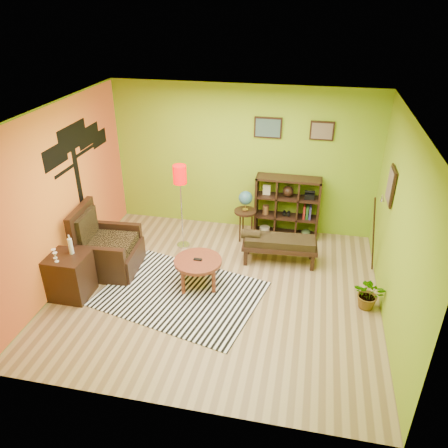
% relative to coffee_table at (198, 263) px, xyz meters
% --- Properties ---
extents(ground, '(5.00, 5.00, 0.00)m').
position_rel_coffee_table_xyz_m(ground, '(0.34, -0.11, -0.40)').
color(ground, tan).
rests_on(ground, ground).
extents(room_shell, '(5.04, 4.54, 2.82)m').
position_rel_coffee_table_xyz_m(room_shell, '(0.24, -0.10, 1.40)').
color(room_shell, '#84AC1F').
rests_on(room_shell, ground).
extents(zebra_rug, '(2.73, 2.24, 0.01)m').
position_rel_coffee_table_xyz_m(zebra_rug, '(-0.21, -0.31, -0.40)').
color(zebra_rug, white).
rests_on(zebra_rug, ground).
extents(coffee_table, '(0.76, 0.76, 0.49)m').
position_rel_coffee_table_xyz_m(coffee_table, '(0.00, 0.00, 0.00)').
color(coffee_table, brown).
rests_on(coffee_table, ground).
extents(armchair, '(1.00, 1.01, 1.14)m').
position_rel_coffee_table_xyz_m(armchair, '(-1.64, 0.13, -0.06)').
color(armchair, black).
rests_on(armchair, ground).
extents(side_cabinet, '(0.60, 0.55, 1.03)m').
position_rel_coffee_table_xyz_m(side_cabinet, '(-1.86, -0.67, -0.04)').
color(side_cabinet, black).
rests_on(side_cabinet, ground).
extents(floor_lamp, '(0.24, 0.24, 1.59)m').
position_rel_coffee_table_xyz_m(floor_lamp, '(-0.59, 1.12, 0.88)').
color(floor_lamp, silver).
rests_on(floor_lamp, ground).
extents(globe_table, '(0.41, 0.41, 1.00)m').
position_rel_coffee_table_xyz_m(globe_table, '(0.49, 1.59, 0.35)').
color(globe_table, black).
rests_on(globe_table, ground).
extents(cube_shelf, '(1.20, 0.35, 1.20)m').
position_rel_coffee_table_xyz_m(cube_shelf, '(1.25, 1.92, 0.20)').
color(cube_shelf, black).
rests_on(cube_shelf, ground).
extents(bench, '(1.32, 0.54, 0.60)m').
position_rel_coffee_table_xyz_m(bench, '(1.17, 0.93, -0.02)').
color(bench, black).
rests_on(bench, ground).
extents(potted_plant, '(0.54, 0.58, 0.39)m').
position_rel_coffee_table_xyz_m(potted_plant, '(2.64, -0.05, -0.21)').
color(potted_plant, '#26661E').
rests_on(potted_plant, ground).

